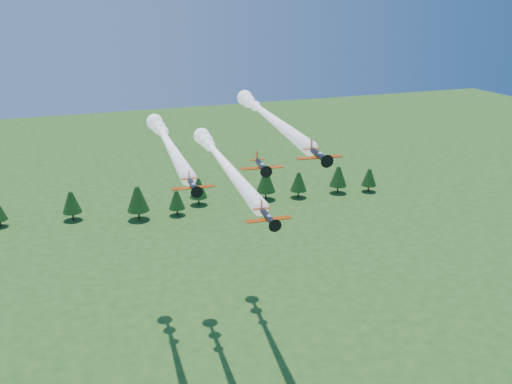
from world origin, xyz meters
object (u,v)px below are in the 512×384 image
object	(u,v)px
plane_lead	(221,158)
plane_slot	(261,165)
plane_right	(267,114)
plane_left	(167,141)

from	to	relation	value
plane_lead	plane_slot	size ratio (longest dim) A/B	7.09
plane_lead	plane_right	bearing A→B (deg)	36.11
plane_lead	plane_slot	distance (m)	15.23
plane_right	plane_slot	size ratio (longest dim) A/B	7.30
plane_slot	plane_lead	bearing A→B (deg)	109.61
plane_left	plane_slot	xyz separation A→B (m)	(11.73, -22.73, -0.07)
plane_slot	plane_left	bearing A→B (deg)	125.69
plane_lead	plane_right	xyz separation A→B (m)	(12.56, 7.71, 6.36)
plane_right	plane_slot	distance (m)	24.76
plane_slot	plane_right	bearing A→B (deg)	75.18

